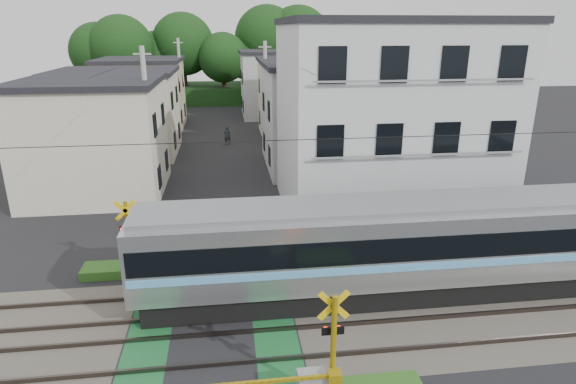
{
  "coord_description": "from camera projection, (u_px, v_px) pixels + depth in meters",
  "views": [
    {
      "loc": [
        0.69,
        -13.04,
        8.82
      ],
      "look_at": [
        3.02,
        5.0,
        2.62
      ],
      "focal_mm": 30.0,
      "sensor_mm": 36.0,
      "label": 1
    }
  ],
  "objects": [
    {
      "name": "pedestrian",
      "position": [
        227.0,
        135.0,
        38.23
      ],
      "size": [
        0.6,
        0.43,
        1.52
      ],
      "primitive_type": "imported",
      "rotation": [
        0.0,
        0.0,
        3.01
      ],
      "color": "#292E33",
      "rests_on": "ground"
    },
    {
      "name": "ground",
      "position": [
        213.0,
        327.0,
        15.01
      ],
      "size": [
        120.0,
        120.0,
        0.0
      ],
      "primitive_type": "plane",
      "color": "black"
    },
    {
      "name": "track_bed",
      "position": [
        213.0,
        326.0,
        14.99
      ],
      "size": [
        120.0,
        120.0,
        0.14
      ],
      "color": "#47423A",
      "rests_on": "ground"
    },
    {
      "name": "weed_patches",
      "position": [
        269.0,
        319.0,
        15.08
      ],
      "size": [
        10.25,
        8.8,
        0.4
      ],
      "color": "#2D5E1E",
      "rests_on": "ground"
    },
    {
      "name": "apartment_block",
      "position": [
        387.0,
        119.0,
        23.45
      ],
      "size": [
        10.2,
        8.36,
        9.3
      ],
      "color": "silver",
      "rests_on": "ground"
    },
    {
      "name": "houses_row",
      "position": [
        220.0,
        102.0,
        38.32
      ],
      "size": [
        22.07,
        31.35,
        6.8
      ],
      "color": "beige",
      "rests_on": "ground"
    },
    {
      "name": "catenary",
      "position": [
        406.0,
        207.0,
        14.58
      ],
      "size": [
        60.0,
        5.04,
        7.0
      ],
      "color": "#2D2D33",
      "rests_on": "ground"
    },
    {
      "name": "utility_poles",
      "position": [
        201.0,
        97.0,
        35.16
      ],
      "size": [
        7.9,
        42.0,
        8.0
      ],
      "color": "#A5A5A0",
      "rests_on": "ground"
    },
    {
      "name": "crossing_signal_far",
      "position": [
        143.0,
        258.0,
        17.89
      ],
      "size": [
        4.74,
        0.65,
        3.09
      ],
      "color": "yellow",
      "rests_on": "ground"
    },
    {
      "name": "tree_hill",
      "position": [
        221.0,
        57.0,
        59.57
      ],
      "size": [
        40.0,
        11.99,
        11.72
      ],
      "color": "#153712",
      "rests_on": "ground"
    },
    {
      "name": "crossing_signal_near",
      "position": [
        316.0,
        381.0,
        11.66
      ],
      "size": [
        4.74,
        0.65,
        3.09
      ],
      "color": "yellow",
      "rests_on": "ground"
    }
  ]
}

